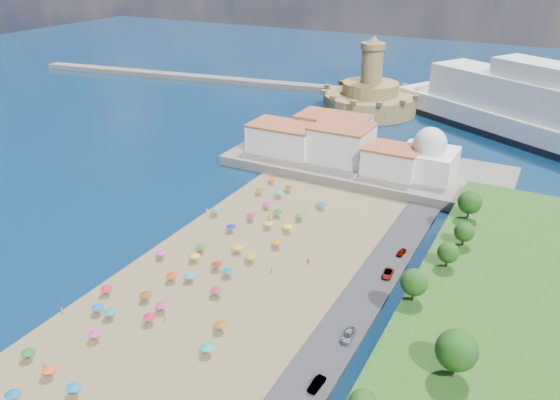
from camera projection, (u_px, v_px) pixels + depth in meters
The scene contains 11 objects.
ground at pixel (213, 270), 123.32m from camera, with size 700.00×700.00×0.00m, color #071938.
terrace at pixel (366, 166), 176.72m from camera, with size 90.00×36.00×3.00m, color #59544C.
jetty at pixel (343, 128), 214.12m from camera, with size 18.00×70.00×2.40m, color #59544C.
breakwater at pixel (204, 78), 291.56m from camera, with size 200.00×7.00×2.60m, color #59544C.
waterfront_buildings at pixel (330, 141), 180.04m from camera, with size 57.00×29.00×11.00m.
domed_building at pixel (428, 157), 163.45m from camera, with size 16.00×16.00×15.00m.
fortress at pixel (370, 97), 235.73m from camera, with size 40.00×40.00×32.40m.
beach_parasols at pixel (177, 285), 114.01m from camera, with size 32.58×118.39×2.20m.
beachgoers at pixel (201, 269), 121.83m from camera, with size 36.44×96.66×1.83m.
parked_cars at pixel (351, 331), 101.90m from camera, with size 2.38×72.64×1.36m.
hillside_trees at pixel (423, 317), 91.43m from camera, with size 16.84×105.05×8.32m.
Camera 1 is at (62.59, -85.30, 67.08)m, focal length 35.00 mm.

